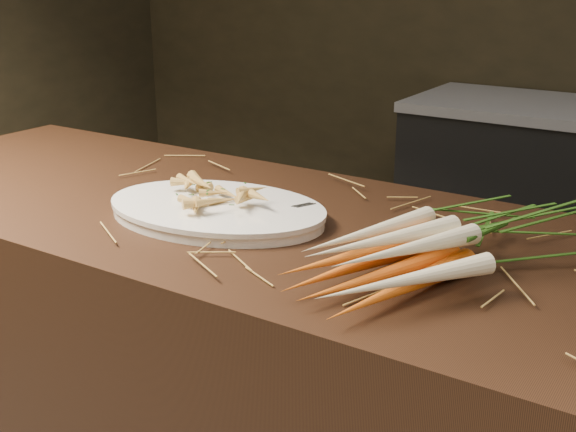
{
  "coord_description": "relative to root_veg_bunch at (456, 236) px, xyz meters",
  "views": [
    {
      "loc": [
        0.6,
        -0.79,
        1.37
      ],
      "look_at": [
        -0.03,
        0.19,
        0.96
      ],
      "focal_mm": 45.0,
      "sensor_mm": 36.0,
      "label": 1
    }
  ],
  "objects": [
    {
      "name": "serving_platter",
      "position": [
        -0.47,
        -0.03,
        -0.04
      ],
      "size": [
        0.47,
        0.35,
        0.02
      ],
      "primitive_type": null,
      "rotation": [
        0.0,
        0.0,
        0.13
      ],
      "color": "white",
      "rests_on": "main_counter"
    },
    {
      "name": "roasted_veg_heap",
      "position": [
        -0.47,
        -0.03,
        -0.0
      ],
      "size": [
        0.23,
        0.18,
        0.05
      ],
      "primitive_type": null,
      "rotation": [
        0.0,
        0.0,
        0.13
      ],
      "color": "#B38144",
      "rests_on": "serving_platter"
    },
    {
      "name": "serving_fork",
      "position": [
        -0.31,
        -0.03,
        -0.03
      ],
      "size": [
        0.08,
        0.16,
        0.0
      ],
      "primitive_type": "cube",
      "rotation": [
        0.0,
        0.0,
        -0.44
      ],
      "color": "silver",
      "rests_on": "serving_platter"
    },
    {
      "name": "root_veg_bunch",
      "position": [
        0.0,
        0.0,
        0.0
      ],
      "size": [
        0.35,
        0.59,
        0.11
      ],
      "rotation": [
        0.0,
        0.0,
        -0.39
      ],
      "color": "orange",
      "rests_on": "main_counter"
    },
    {
      "name": "straw_bedding",
      "position": [
        -0.23,
        0.02,
        -0.04
      ],
      "size": [
        1.4,
        0.6,
        0.02
      ],
      "primitive_type": null,
      "color": "olive",
      "rests_on": "main_counter"
    }
  ]
}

